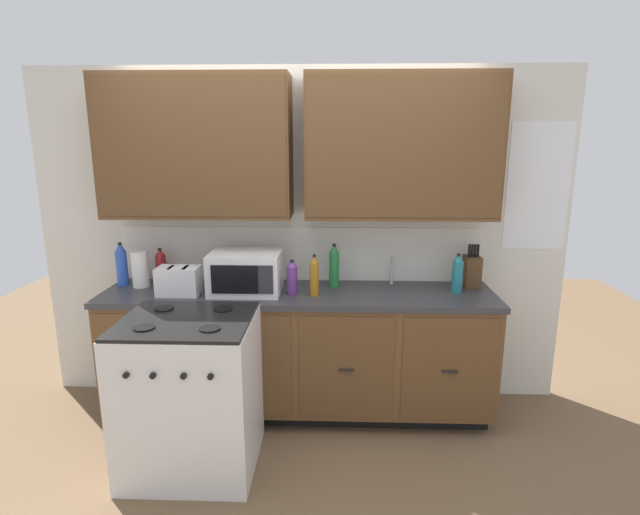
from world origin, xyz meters
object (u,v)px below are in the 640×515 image
(bottle_amber, at_px, (314,276))
(bottle_teal, at_px, (457,274))
(bottle_green, at_px, (334,266))
(bottle_blue, at_px, (122,264))
(microwave, at_px, (246,272))
(knife_block, at_px, (472,271))
(stove_range, at_px, (191,393))
(bottle_red, at_px, (161,266))
(bottle_violet, at_px, (292,277))
(toaster, at_px, (179,281))
(paper_towel_roll, at_px, (140,269))

(bottle_amber, height_order, bottle_teal, bottle_amber)
(bottle_green, xyz_separation_m, bottle_blue, (-1.53, -0.01, 0.00))
(microwave, xyz_separation_m, bottle_amber, (0.47, -0.07, -0.00))
(knife_block, bearing_deg, bottle_amber, -166.95)
(knife_block, bearing_deg, stove_range, -156.45)
(stove_range, height_order, bottle_red, bottle_red)
(microwave, xyz_separation_m, bottle_red, (-0.66, 0.19, -0.01))
(bottle_violet, bearing_deg, bottle_teal, 3.72)
(toaster, distance_m, bottle_violet, 0.77)
(bottle_green, height_order, bottle_blue, bottle_blue)
(bottle_amber, bearing_deg, stove_range, -143.02)
(paper_towel_roll, bearing_deg, bottle_red, 37.69)
(bottle_amber, height_order, bottle_red, bottle_amber)
(stove_range, xyz_separation_m, bottle_violet, (0.56, 0.58, 0.56))
(toaster, xyz_separation_m, paper_towel_roll, (-0.33, 0.17, 0.03))
(bottle_amber, bearing_deg, bottle_teal, 6.67)
(microwave, bearing_deg, bottle_teal, 1.87)
(paper_towel_roll, xyz_separation_m, bottle_green, (1.38, 0.05, 0.02))
(knife_block, bearing_deg, bottle_blue, -178.89)
(bottle_amber, bearing_deg, knife_block, 13.05)
(knife_block, xyz_separation_m, bottle_violet, (-1.27, -0.22, 0.00))
(bottle_violet, xyz_separation_m, bottle_red, (-0.98, 0.22, 0.01))
(knife_block, distance_m, bottle_violet, 1.28)
(bottle_teal, xyz_separation_m, bottle_red, (-2.11, 0.15, -0.00))
(bottle_green, bearing_deg, stove_range, -137.97)
(microwave, bearing_deg, bottle_green, 14.49)
(paper_towel_roll, bearing_deg, microwave, -7.53)
(toaster, xyz_separation_m, bottle_blue, (-0.48, 0.21, 0.06))
(paper_towel_roll, bearing_deg, knife_block, 2.15)
(knife_block, height_order, bottle_blue, bottle_blue)
(paper_towel_roll, distance_m, bottle_red, 0.15)
(knife_block, relative_size, bottle_violet, 1.31)
(bottle_amber, height_order, bottle_green, bottle_green)
(stove_range, distance_m, bottle_red, 1.07)
(bottle_amber, bearing_deg, bottle_violet, 165.25)
(paper_towel_roll, distance_m, bottle_amber, 1.26)
(paper_towel_roll, height_order, bottle_red, bottle_red)
(microwave, height_order, bottle_blue, bottle_blue)
(bottle_red, bearing_deg, stove_range, -62.41)
(microwave, relative_size, bottle_red, 1.82)
(microwave, distance_m, bottle_violet, 0.32)
(knife_block, distance_m, paper_towel_roll, 2.36)
(bottle_violet, bearing_deg, paper_towel_roll, 173.30)
(bottle_blue, xyz_separation_m, bottle_teal, (2.37, -0.09, -0.02))
(stove_range, xyz_separation_m, bottle_blue, (-0.68, 0.75, 0.60))
(paper_towel_roll, height_order, bottle_green, bottle_green)
(knife_block, relative_size, bottle_blue, 0.99)
(bottle_blue, relative_size, bottle_red, 1.19)
(paper_towel_roll, relative_size, bottle_teal, 0.95)
(bottle_teal, relative_size, bottle_red, 1.04)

